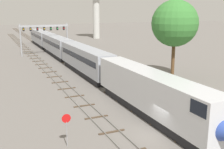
{
  "coord_description": "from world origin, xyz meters",
  "views": [
    {
      "loc": [
        -13.28,
        -19.98,
        11.2
      ],
      "look_at": [
        1.0,
        12.0,
        3.0
      ],
      "focal_mm": 44.62,
      "sensor_mm": 36.0,
      "label": 1
    }
  ],
  "objects": [
    {
      "name": "ground_plane",
      "position": [
        0.0,
        0.0,
        0.0
      ],
      "size": [
        400.0,
        400.0,
        0.0
      ],
      "primitive_type": "plane",
      "color": "slate"
    },
    {
      "name": "track_main",
      "position": [
        2.0,
        60.0,
        0.07
      ],
      "size": [
        2.6,
        200.0,
        0.16
      ],
      "color": "slate",
      "rests_on": "ground"
    },
    {
      "name": "track_near",
      "position": [
        -3.5,
        40.0,
        0.07
      ],
      "size": [
        2.6,
        160.0,
        0.16
      ],
      "color": "slate",
      "rests_on": "ground"
    },
    {
      "name": "passenger_train",
      "position": [
        2.0,
        37.3,
        2.6
      ],
      "size": [
        3.04,
        87.31,
        4.8
      ],
      "color": "silver",
      "rests_on": "ground"
    },
    {
      "name": "signal_gantry",
      "position": [
        -0.25,
        50.36,
        5.83
      ],
      "size": [
        12.1,
        0.49,
        7.85
      ],
      "color": "#999BA0",
      "rests_on": "ground"
    },
    {
      "name": "stop_sign",
      "position": [
        -8.0,
        1.06,
        1.87
      ],
      "size": [
        0.76,
        0.08,
        2.88
      ],
      "color": "gray",
      "rests_on": "ground"
    },
    {
      "name": "trackside_tree_left",
      "position": [
        14.3,
        17.14,
        9.02
      ],
      "size": [
        7.48,
        7.48,
        12.78
      ],
      "color": "brown",
      "rests_on": "ground"
    }
  ]
}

